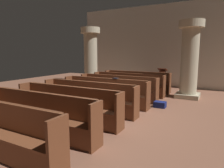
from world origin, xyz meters
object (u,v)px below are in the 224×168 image
at_px(pew_row_6, 37,113).
at_px(pew_row_1, 128,83).
at_px(pillar_far_side, 91,57).
at_px(kneeler_box_navy, 160,104).
at_px(pew_row_3, 105,91).
at_px(pew_row_4, 89,96).
at_px(pillar_aisle_side, 190,58).
at_px(pew_row_2, 118,87).
at_px(lectern, 162,80).
at_px(pew_row_0, 136,81).
at_px(hymn_book, 116,78).
at_px(pew_row_5, 67,103).

bearing_deg(pew_row_6, pew_row_1, 90.00).
height_order(pillar_far_side, kneeler_box_navy, pillar_far_side).
relative_size(pillar_far_side, kneeler_box_navy, 8.04).
bearing_deg(pew_row_3, kneeler_box_navy, 15.99).
bearing_deg(pew_row_4, kneeler_box_navy, 39.71).
bearing_deg(pew_row_3, pillar_aisle_side, 46.54).
relative_size(pew_row_3, pew_row_4, 1.00).
distance_m(pew_row_1, pew_row_2, 1.04).
relative_size(pew_row_2, pew_row_4, 1.00).
bearing_deg(pew_row_6, lectern, 82.80).
relative_size(pew_row_0, pew_row_1, 1.00).
bearing_deg(kneeler_box_navy, pew_row_1, 141.31).
bearing_deg(pew_row_0, pew_row_4, -90.00).
bearing_deg(pew_row_0, lectern, 54.15).
relative_size(pew_row_2, pillar_aisle_side, 1.05).
bearing_deg(kneeler_box_navy, pew_row_3, -164.01).
xyz_separation_m(pew_row_6, hymn_book, (0.35, 3.29, 0.47)).
height_order(pew_row_2, lectern, lectern).
xyz_separation_m(pillar_far_side, kneeler_box_navy, (4.37, -2.17, -1.56)).
height_order(hymn_book, kneeler_box_navy, hymn_book).
xyz_separation_m(pew_row_3, hymn_book, (0.35, 0.18, 0.47)).
distance_m(pillar_far_side, kneeler_box_navy, 5.12).
relative_size(pillar_aisle_side, pillar_far_side, 1.00).
height_order(pew_row_5, hymn_book, hymn_book).
relative_size(pew_row_3, lectern, 3.10).
xyz_separation_m(pew_row_4, kneeler_box_navy, (1.91, 1.58, -0.40)).
distance_m(pew_row_1, pew_row_6, 5.18).
relative_size(pew_row_5, lectern, 3.10).
relative_size(pew_row_2, pew_row_3, 1.00).
height_order(pew_row_1, pew_row_6, same).
relative_size(pew_row_3, pillar_aisle_side, 1.05).
bearing_deg(pew_row_3, pew_row_5, -90.00).
xyz_separation_m(pew_row_4, hymn_book, (0.35, 1.22, 0.47)).
distance_m(pew_row_1, kneeler_box_navy, 2.48).
bearing_deg(pew_row_3, lectern, 77.86).
bearing_deg(pew_row_5, kneeler_box_navy, 53.96).
relative_size(pillar_aisle_side, hymn_book, 14.57).
relative_size(pew_row_1, pew_row_6, 1.00).
bearing_deg(pillar_aisle_side, pew_row_3, -133.46).
xyz_separation_m(pillar_far_side, lectern, (3.42, 1.72, -1.21)).
bearing_deg(pew_row_1, kneeler_box_navy, -38.69).
bearing_deg(kneeler_box_navy, pillar_aisle_side, 73.91).
xyz_separation_m(pew_row_0, hymn_book, (0.35, -2.93, 0.47)).
height_order(pew_row_3, pew_row_4, same).
distance_m(pew_row_5, kneeler_box_navy, 3.27).
bearing_deg(pillar_far_side, pew_row_3, -47.75).
xyz_separation_m(pew_row_4, pillar_far_side, (-2.46, 3.75, 1.16)).
bearing_deg(hymn_book, pillar_far_side, 138.00).
height_order(pew_row_0, pillar_far_side, pillar_far_side).
bearing_deg(pew_row_0, pew_row_1, -90.00).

